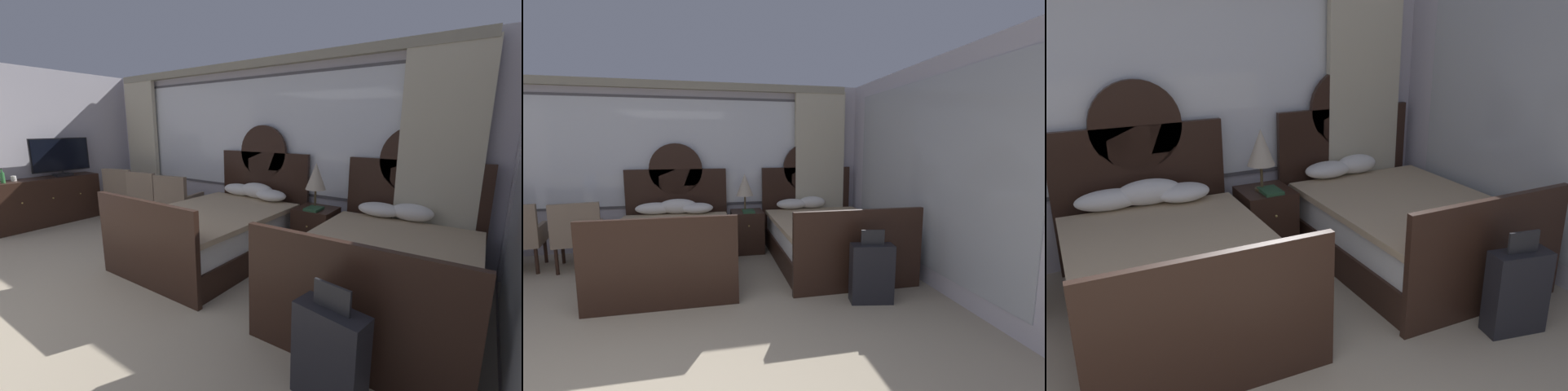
% 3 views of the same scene
% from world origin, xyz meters
% --- Properties ---
extents(wall_back_window, '(6.78, 0.22, 2.70)m').
position_xyz_m(wall_back_window, '(0.00, 4.12, 1.42)').
color(wall_back_window, silver).
rests_on(wall_back_window, ground_plane).
extents(wall_right_mirror, '(0.08, 4.72, 2.70)m').
position_xyz_m(wall_right_mirror, '(3.42, 1.79, 1.35)').
color(wall_right_mirror, silver).
rests_on(wall_right_mirror, ground_plane).
extents(bed_near_window, '(1.57, 2.26, 1.73)m').
position_xyz_m(bed_near_window, '(0.31, 2.97, 0.37)').
color(bed_near_window, black).
rests_on(bed_near_window, ground_plane).
extents(bed_near_mirror, '(1.57, 2.26, 1.73)m').
position_xyz_m(bed_near_mirror, '(2.47, 2.96, 0.36)').
color(bed_near_mirror, black).
rests_on(bed_near_mirror, ground_plane).
extents(nightstand_between_beds, '(0.50, 0.52, 0.66)m').
position_xyz_m(nightstand_between_beds, '(1.39, 3.65, 0.33)').
color(nightstand_between_beds, black).
rests_on(nightstand_between_beds, ground_plane).
extents(table_lamp_on_nightstand, '(0.27, 0.27, 0.59)m').
position_xyz_m(table_lamp_on_nightstand, '(1.36, 3.67, 1.07)').
color(table_lamp_on_nightstand, brown).
rests_on(table_lamp_on_nightstand, nightstand_between_beds).
extents(book_on_nightstand, '(0.18, 0.26, 0.03)m').
position_xyz_m(book_on_nightstand, '(1.40, 3.55, 0.67)').
color(book_on_nightstand, '#285133').
rests_on(book_on_nightstand, nightstand_between_beds).
extents(armchair_by_window_left, '(0.70, 0.70, 0.94)m').
position_xyz_m(armchair_by_window_left, '(-0.97, 3.36, 0.51)').
color(armchair_by_window_left, '#84705B').
rests_on(armchair_by_window_left, ground_plane).
extents(suitcase_on_floor, '(0.48, 0.27, 0.80)m').
position_xyz_m(suitcase_on_floor, '(2.49, 1.52, 0.33)').
color(suitcase_on_floor, black).
rests_on(suitcase_on_floor, ground_plane).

